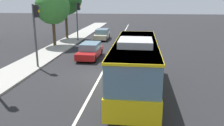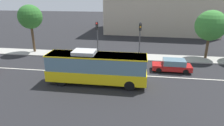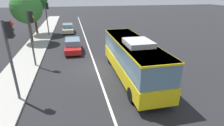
{
  "view_description": "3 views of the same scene",
  "coord_description": "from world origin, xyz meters",
  "px_view_note": "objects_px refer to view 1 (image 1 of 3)",
  "views": [
    {
      "loc": [
        -16.35,
        -2.91,
        5.53
      ],
      "look_at": [
        -1.22,
        -1.04,
        1.41
      ],
      "focal_mm": 37.74,
      "sensor_mm": 36.0,
      "label": 1
    },
    {
      "loc": [
        1.66,
        -20.59,
        8.76
      ],
      "look_at": [
        -1.31,
        0.0,
        1.36
      ],
      "focal_mm": 31.45,
      "sensor_mm": 36.0,
      "label": 2
    },
    {
      "loc": [
        -15.09,
        1.86,
        6.61
      ],
      "look_at": [
        -1.82,
        -1.13,
        1.13
      ],
      "focal_mm": 28.18,
      "sensor_mm": 36.0,
      "label": 3
    }
  ],
  "objects_px": {
    "street_tree_kerbside_centre": "(52,7)",
    "transit_bus": "(135,63)",
    "traffic_light_near_corner": "(36,25)",
    "sedan_red": "(90,51)",
    "sedan_beige": "(102,34)",
    "traffic_light_mid_block": "(78,15)"
  },
  "relations": [
    {
      "from": "transit_bus",
      "to": "sedan_red",
      "type": "distance_m",
      "value": 9.42
    },
    {
      "from": "sedan_red",
      "to": "traffic_light_mid_block",
      "type": "bearing_deg",
      "value": -157.77
    },
    {
      "from": "sedan_beige",
      "to": "transit_bus",
      "type": "bearing_deg",
      "value": 14.48
    },
    {
      "from": "sedan_beige",
      "to": "street_tree_kerbside_centre",
      "type": "bearing_deg",
      "value": -40.99
    },
    {
      "from": "sedan_beige",
      "to": "street_tree_kerbside_centre",
      "type": "relative_size",
      "value": 0.67
    },
    {
      "from": "transit_bus",
      "to": "sedan_beige",
      "type": "distance_m",
      "value": 20.08
    },
    {
      "from": "sedan_beige",
      "to": "street_tree_kerbside_centre",
      "type": "xyz_separation_m",
      "value": [
        -5.8,
        4.92,
        3.95
      ]
    },
    {
      "from": "sedan_red",
      "to": "street_tree_kerbside_centre",
      "type": "relative_size",
      "value": 0.67
    },
    {
      "from": "transit_bus",
      "to": "traffic_light_mid_block",
      "type": "height_order",
      "value": "traffic_light_mid_block"
    },
    {
      "from": "transit_bus",
      "to": "traffic_light_near_corner",
      "type": "relative_size",
      "value": 1.93
    },
    {
      "from": "transit_bus",
      "to": "traffic_light_near_corner",
      "type": "distance_m",
      "value": 9.23
    },
    {
      "from": "sedan_red",
      "to": "traffic_light_near_corner",
      "type": "bearing_deg",
      "value": -39.93
    },
    {
      "from": "sedan_red",
      "to": "traffic_light_near_corner",
      "type": "distance_m",
      "value": 5.98
    },
    {
      "from": "sedan_red",
      "to": "traffic_light_near_corner",
      "type": "height_order",
      "value": "traffic_light_near_corner"
    },
    {
      "from": "transit_bus",
      "to": "sedan_red",
      "type": "relative_size",
      "value": 2.21
    },
    {
      "from": "transit_bus",
      "to": "traffic_light_near_corner",
      "type": "height_order",
      "value": "traffic_light_near_corner"
    },
    {
      "from": "transit_bus",
      "to": "traffic_light_near_corner",
      "type": "xyz_separation_m",
      "value": [
        4.18,
        8.04,
        1.75
      ]
    },
    {
      "from": "street_tree_kerbside_centre",
      "to": "transit_bus",
      "type": "bearing_deg",
      "value": -143.08
    },
    {
      "from": "sedan_beige",
      "to": "sedan_red",
      "type": "relative_size",
      "value": 1.0
    },
    {
      "from": "sedan_beige",
      "to": "traffic_light_near_corner",
      "type": "distance_m",
      "value": 15.68
    },
    {
      "from": "street_tree_kerbside_centre",
      "to": "traffic_light_near_corner",
      "type": "bearing_deg",
      "value": -167.18
    },
    {
      "from": "sedan_beige",
      "to": "sedan_red",
      "type": "xyz_separation_m",
      "value": [
        -11.2,
        -0.67,
        0.0
      ]
    }
  ]
}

